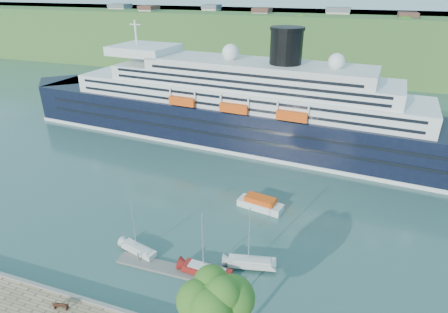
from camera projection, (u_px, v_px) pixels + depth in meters
far_hillside at (311, 42)px, 162.25m from camera, size 400.00×50.00×24.00m
cruise_ship at (230, 85)px, 87.91m from camera, size 122.81×27.89×27.34m
park_bench at (61, 305)px, 43.59m from camera, size 1.86×1.04×1.13m
floating_pontoon at (177, 271)px, 50.67m from camera, size 17.77×2.37×0.39m
sailboat_white_near at (137, 231)px, 52.37m from camera, size 6.47×3.24×8.05m
sailboat_red at (206, 248)px, 48.02m from camera, size 7.35×2.27×9.41m
sailboat_white_far at (253, 241)px, 49.48m from camera, size 7.48×3.45×9.33m
tender_launch at (260, 203)px, 64.56m from camera, size 8.28×4.10×2.19m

